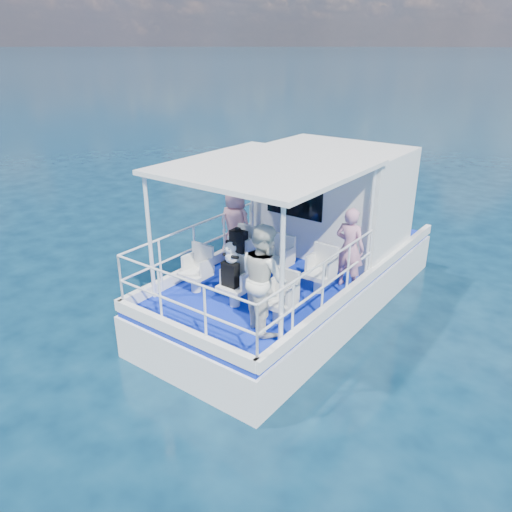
# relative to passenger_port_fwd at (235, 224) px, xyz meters

# --- Properties ---
(ground) EXTENTS (2000.00, 2000.00, 0.00)m
(ground) POSITION_rel_passenger_port_fwd_xyz_m (1.25, -0.49, -1.66)
(ground) COLOR #061E33
(ground) RESTS_ON ground
(hull) EXTENTS (3.00, 7.00, 1.60)m
(hull) POSITION_rel_passenger_port_fwd_xyz_m (1.25, 0.51, -1.66)
(hull) COLOR white
(hull) RESTS_ON ground
(deck) EXTENTS (2.90, 6.90, 0.10)m
(deck) POSITION_rel_passenger_port_fwd_xyz_m (1.25, 0.51, -0.81)
(deck) COLOR #0B1E99
(deck) RESTS_ON hull
(cabin) EXTENTS (2.85, 2.00, 2.20)m
(cabin) POSITION_rel_passenger_port_fwd_xyz_m (1.25, 1.81, 0.34)
(cabin) COLOR white
(cabin) RESTS_ON deck
(canopy) EXTENTS (3.00, 3.20, 0.08)m
(canopy) POSITION_rel_passenger_port_fwd_xyz_m (1.25, -0.69, 1.48)
(canopy) COLOR white
(canopy) RESTS_ON cabin
(canopy_posts) EXTENTS (2.77, 2.97, 2.20)m
(canopy_posts) POSITION_rel_passenger_port_fwd_xyz_m (1.25, -0.74, 0.34)
(canopy_posts) COLOR white
(canopy_posts) RESTS_ON deck
(railings) EXTENTS (2.84, 3.59, 1.00)m
(railings) POSITION_rel_passenger_port_fwd_xyz_m (1.25, -1.06, -0.26)
(railings) COLOR white
(railings) RESTS_ON deck
(seat_port_fwd) EXTENTS (0.48, 0.46, 0.38)m
(seat_port_fwd) POSITION_rel_passenger_port_fwd_xyz_m (0.35, -0.29, -0.57)
(seat_port_fwd) COLOR silver
(seat_port_fwd) RESTS_ON deck
(seat_center_fwd) EXTENTS (0.48, 0.46, 0.38)m
(seat_center_fwd) POSITION_rel_passenger_port_fwd_xyz_m (1.25, -0.29, -0.57)
(seat_center_fwd) COLOR silver
(seat_center_fwd) RESTS_ON deck
(seat_stbd_fwd) EXTENTS (0.48, 0.46, 0.38)m
(seat_stbd_fwd) POSITION_rel_passenger_port_fwd_xyz_m (2.15, -0.29, -0.57)
(seat_stbd_fwd) COLOR silver
(seat_stbd_fwd) RESTS_ON deck
(seat_port_aft) EXTENTS (0.48, 0.46, 0.38)m
(seat_port_aft) POSITION_rel_passenger_port_fwd_xyz_m (0.35, -1.59, -0.57)
(seat_port_aft) COLOR silver
(seat_port_aft) RESTS_ON deck
(seat_center_aft) EXTENTS (0.48, 0.46, 0.38)m
(seat_center_aft) POSITION_rel_passenger_port_fwd_xyz_m (1.25, -1.59, -0.57)
(seat_center_aft) COLOR silver
(seat_center_aft) RESTS_ON deck
(seat_stbd_aft) EXTENTS (0.48, 0.46, 0.38)m
(seat_stbd_aft) POSITION_rel_passenger_port_fwd_xyz_m (2.15, -1.59, -0.57)
(seat_stbd_aft) COLOR silver
(seat_stbd_aft) RESTS_ON deck
(passenger_port_fwd) EXTENTS (0.60, 0.46, 1.52)m
(passenger_port_fwd) POSITION_rel_passenger_port_fwd_xyz_m (0.00, 0.00, 0.00)
(passenger_port_fwd) COLOR pink
(passenger_port_fwd) RESTS_ON deck
(passenger_stbd_fwd) EXTENTS (0.56, 0.37, 1.52)m
(passenger_stbd_fwd) POSITION_rel_passenger_port_fwd_xyz_m (2.46, 0.23, -0.00)
(passenger_stbd_fwd) COLOR pink
(passenger_stbd_fwd) RESTS_ON deck
(passenger_stbd_aft) EXTENTS (1.05, 0.98, 1.73)m
(passenger_stbd_aft) POSITION_rel_passenger_port_fwd_xyz_m (2.07, -1.88, 0.10)
(passenger_stbd_aft) COLOR silver
(passenger_stbd_aft) RESTS_ON deck
(backpack_port) EXTENTS (0.33, 0.19, 0.44)m
(backpack_port) POSITION_rel_passenger_port_fwd_xyz_m (0.38, -0.37, -0.16)
(backpack_port) COLOR black
(backpack_port) RESTS_ON seat_port_fwd
(backpack_center) EXTENTS (0.29, 0.16, 0.43)m
(backpack_center) POSITION_rel_passenger_port_fwd_xyz_m (1.21, -1.64, -0.17)
(backpack_center) COLOR black
(backpack_center) RESTS_ON seat_center_aft
(compact_camera) EXTENTS (0.10, 0.06, 0.06)m
(compact_camera) POSITION_rel_passenger_port_fwd_xyz_m (0.36, -0.37, 0.09)
(compact_camera) COLOR black
(compact_camera) RESTS_ON backpack_port
(panda) EXTENTS (0.25, 0.21, 0.38)m
(panda) POSITION_rel_passenger_port_fwd_xyz_m (1.23, -1.63, 0.24)
(panda) COLOR white
(panda) RESTS_ON backpack_center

